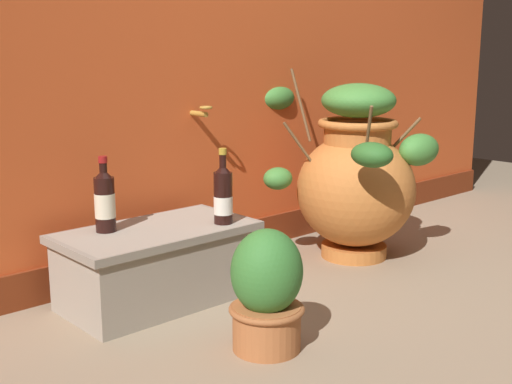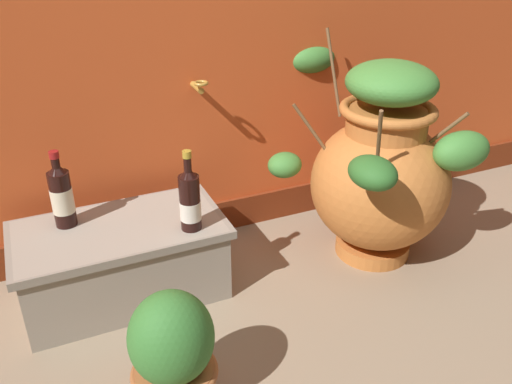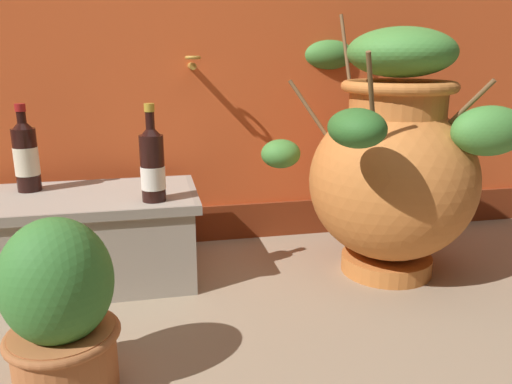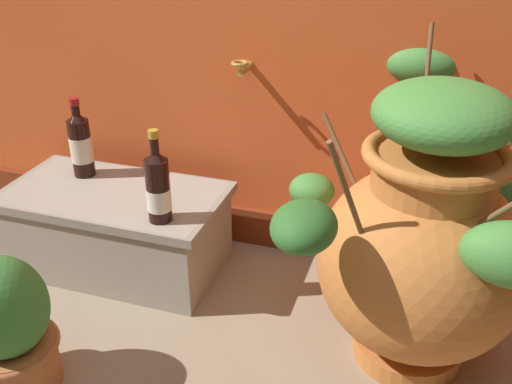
% 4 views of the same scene
% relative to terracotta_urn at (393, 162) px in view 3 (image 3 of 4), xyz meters
% --- Properties ---
extents(terracotta_urn, '(0.71, 0.90, 0.87)m').
position_rel_terracotta_urn_xyz_m(terracotta_urn, '(0.00, 0.00, 0.00)').
color(terracotta_urn, '#C17033').
rests_on(terracotta_urn, ground_plane).
extents(stone_ledge, '(0.75, 0.40, 0.29)m').
position_rel_terracotta_urn_xyz_m(stone_ledge, '(-1.01, 0.14, -0.22)').
color(stone_ledge, '#9E9384').
rests_on(stone_ledge, ground_plane).
extents(wine_bottle_left, '(0.08, 0.08, 0.28)m').
position_rel_terracotta_urn_xyz_m(wine_bottle_left, '(-1.17, 0.23, 0.03)').
color(wine_bottle_left, black).
rests_on(wine_bottle_left, stone_ledge).
extents(wine_bottle_middle, '(0.07, 0.07, 0.29)m').
position_rel_terracotta_urn_xyz_m(wine_bottle_middle, '(-0.77, 0.02, 0.03)').
color(wine_bottle_middle, black).
rests_on(wine_bottle_middle, stone_ledge).
extents(potted_shrub, '(0.25, 0.25, 0.40)m').
position_rel_terracotta_urn_xyz_m(potted_shrub, '(-0.99, -0.45, -0.19)').
color(potted_shrub, '#B26638').
rests_on(potted_shrub, ground_plane).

